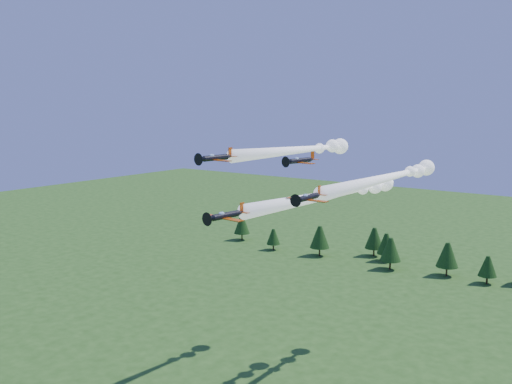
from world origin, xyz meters
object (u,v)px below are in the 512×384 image
Objects in this scene: plane_lead at (336,193)px; plane_right at (391,177)px; plane_left at (302,150)px; plane_slot at (300,161)px.

plane_lead is 0.93× the size of plane_right.
plane_left is 0.80× the size of plane_right.
plane_lead is 16.37m from plane_left.
plane_slot is at bearing -91.21° from plane_lead.
plane_right is at bearing 81.42° from plane_slot.
plane_left is at bearing -168.92° from plane_right.
plane_left is at bearing 131.23° from plane_slot.
plane_right is at bearing 16.61° from plane_left.
plane_right is (18.96, 3.67, -4.94)m from plane_left.
plane_left reaches higher than plane_right.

